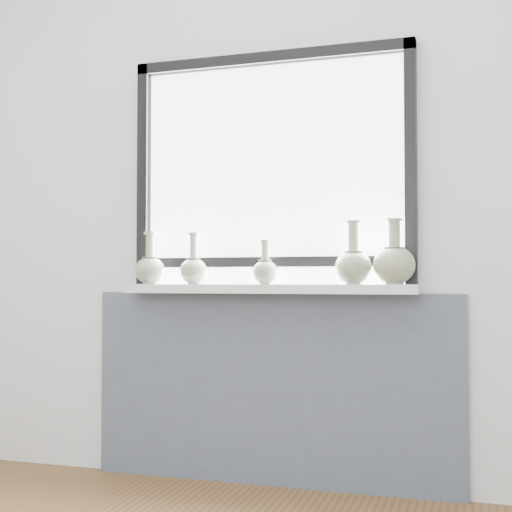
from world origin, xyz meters
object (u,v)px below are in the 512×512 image
(windowsill, at_px, (267,289))
(vase_b, at_px, (194,269))
(vase_c, at_px, (265,270))
(vase_a, at_px, (150,268))
(vase_e, at_px, (394,263))
(vase_d, at_px, (353,264))

(windowsill, xyz_separation_m, vase_b, (-0.35, -0.01, 0.09))
(vase_b, xyz_separation_m, vase_c, (0.34, -0.01, -0.01))
(vase_a, bearing_deg, vase_c, 0.10)
(windowsill, height_order, vase_e, vase_e)
(windowsill, distance_m, vase_a, 0.57)
(vase_a, relative_size, vase_d, 0.90)
(windowsill, relative_size, vase_b, 5.60)
(vase_e, bearing_deg, vase_d, -178.67)
(vase_b, xyz_separation_m, vase_e, (0.91, -0.01, 0.02))
(vase_c, xyz_separation_m, vase_e, (0.56, -0.00, 0.03))
(vase_a, relative_size, vase_b, 1.03)
(vase_b, height_order, vase_e, vase_e)
(windowsill, xyz_separation_m, vase_e, (0.56, -0.02, 0.11))
(vase_d, xyz_separation_m, vase_e, (0.17, 0.00, 0.01))
(vase_b, xyz_separation_m, vase_d, (0.74, -0.02, 0.02))
(vase_a, relative_size, vase_c, 1.24)
(vase_c, bearing_deg, windowsill, 83.26)
(vase_a, xyz_separation_m, vase_d, (0.95, -0.01, 0.01))
(windowsill, relative_size, vase_a, 5.44)
(windowsill, xyz_separation_m, vase_d, (0.39, -0.03, 0.11))
(vase_c, bearing_deg, vase_d, -1.01)
(vase_a, bearing_deg, vase_d, -0.36)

